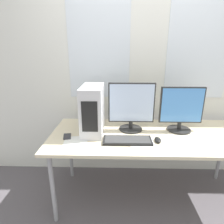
{
  "coord_description": "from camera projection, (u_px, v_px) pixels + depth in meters",
  "views": [
    {
      "loc": [
        -0.34,
        -1.27,
        1.53
      ],
      "look_at": [
        -0.39,
        0.41,
        0.97
      ],
      "focal_mm": 30.0,
      "sensor_mm": 36.0,
      "label": 1
    }
  ],
  "objects": [
    {
      "name": "desk",
      "position": [
        151.0,
        139.0,
        1.85
      ],
      "size": [
        1.98,
        0.83,
        0.75
      ],
      "color": "beige",
      "rests_on": "ground_plane"
    },
    {
      "name": "cell_phone",
      "position": [
        67.0,
        136.0,
        1.77
      ],
      "size": [
        0.09,
        0.13,
        0.01
      ],
      "rotation": [
        0.0,
        0.0,
        0.21
      ],
      "color": "#232328",
      "rests_on": "desk"
    },
    {
      "name": "monitor_right_near",
      "position": [
        181.0,
        109.0,
        1.85
      ],
      "size": [
        0.42,
        0.23,
        0.45
      ],
      "color": "black",
      "rests_on": "desk"
    },
    {
      "name": "mouse",
      "position": [
        158.0,
        140.0,
        1.68
      ],
      "size": [
        0.05,
        0.11,
        0.03
      ],
      "color": "black",
      "rests_on": "desk"
    },
    {
      "name": "wall_back",
      "position": [
        147.0,
        67.0,
        2.16
      ],
      "size": [
        8.0,
        0.07,
        2.7
      ],
      "color": "silver",
      "rests_on": "ground_plane"
    },
    {
      "name": "paper_sheet_front",
      "position": [
        75.0,
        144.0,
        1.64
      ],
      "size": [
        0.24,
        0.32,
        0.0
      ],
      "rotation": [
        0.0,
        0.0,
        0.11
      ],
      "color": "white",
      "rests_on": "desk"
    },
    {
      "name": "paper_sheet_left",
      "position": [
        142.0,
        144.0,
        1.63
      ],
      "size": [
        0.21,
        0.3,
        0.0
      ],
      "rotation": [
        0.0,
        0.0,
        -0.01
      ],
      "color": "white",
      "rests_on": "desk"
    },
    {
      "name": "monitor_main",
      "position": [
        131.0,
        107.0,
        1.86
      ],
      "size": [
        0.46,
        0.23,
        0.49
      ],
      "color": "black",
      "rests_on": "desk"
    },
    {
      "name": "keyboard",
      "position": [
        127.0,
        140.0,
        1.68
      ],
      "size": [
        0.44,
        0.18,
        0.02
      ],
      "color": "black",
      "rests_on": "desk"
    },
    {
      "name": "pc_tower",
      "position": [
        93.0,
        109.0,
        1.83
      ],
      "size": [
        0.2,
        0.45,
        0.46
      ],
      "color": "silver",
      "rests_on": "desk"
    }
  ]
}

